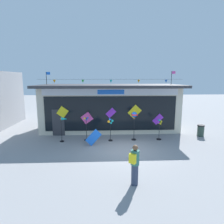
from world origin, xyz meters
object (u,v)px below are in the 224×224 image
(kite_shop_building, at_px, (110,106))
(wind_spinner_center_left, at_px, (110,125))
(wind_spinner_far_left, at_px, (64,124))
(wind_spinner_right, at_px, (160,126))
(trash_bin, at_px, (201,130))
(display_kite_on_ground, at_px, (94,137))
(wind_spinner_center_right, at_px, (134,117))
(wind_spinner_left, at_px, (86,126))
(person_near_camera, at_px, (135,164))

(kite_shop_building, distance_m, wind_spinner_center_left, 3.54)
(kite_shop_building, relative_size, wind_spinner_center_left, 7.06)
(wind_spinner_far_left, xyz_separation_m, wind_spinner_right, (6.59, 0.11, -0.29))
(wind_spinner_far_left, distance_m, wind_spinner_right, 6.60)
(trash_bin, relative_size, display_kite_on_ground, 0.87)
(wind_spinner_far_left, relative_size, wind_spinner_center_right, 0.85)
(wind_spinner_center_left, height_order, wind_spinner_right, wind_spinner_center_left)
(wind_spinner_far_left, height_order, wind_spinner_left, wind_spinner_left)
(person_near_camera, height_order, trash_bin, person_near_camera)
(wind_spinner_center_left, relative_size, person_near_camera, 0.96)
(wind_spinner_far_left, bearing_deg, wind_spinner_center_left, 0.27)
(wind_spinner_left, distance_m, trash_bin, 8.48)
(person_near_camera, xyz_separation_m, trash_bin, (6.02, 6.39, -0.45))
(wind_spinner_right, bearing_deg, kite_shop_building, 134.91)
(wind_spinner_far_left, distance_m, wind_spinner_center_left, 3.17)
(display_kite_on_ground, bearing_deg, wind_spinner_center_left, 36.68)
(wind_spinner_right, height_order, trash_bin, wind_spinner_right)
(kite_shop_building, bearing_deg, person_near_camera, -85.76)
(wind_spinner_center_right, relative_size, wind_spinner_right, 1.34)
(wind_spinner_far_left, height_order, display_kite_on_ground, wind_spinner_far_left)
(wind_spinner_center_left, bearing_deg, person_near_camera, -82.35)
(wind_spinner_far_left, xyz_separation_m, display_kite_on_ground, (2.04, -0.82, -0.73))
(wind_spinner_center_left, relative_size, display_kite_on_ground, 1.62)
(wind_spinner_center_right, distance_m, person_near_camera, 5.86)
(trash_bin, distance_m, display_kite_on_ground, 8.07)
(wind_spinner_right, distance_m, display_kite_on_ground, 4.67)
(wind_spinner_center_left, bearing_deg, wind_spinner_far_left, -179.73)
(wind_spinner_center_right, bearing_deg, person_near_camera, -98.88)
(wind_spinner_center_left, relative_size, trash_bin, 1.87)
(kite_shop_building, distance_m, trash_bin, 7.35)
(trash_bin, bearing_deg, kite_shop_building, 158.36)
(wind_spinner_center_right, relative_size, display_kite_on_ground, 2.02)
(wind_spinner_far_left, bearing_deg, wind_spinner_left, 7.43)
(kite_shop_building, distance_m, person_near_camera, 9.12)
(wind_spinner_center_left, xyz_separation_m, wind_spinner_center_right, (1.65, 0.15, 0.51))
(trash_bin, bearing_deg, display_kite_on_ground, -168.28)
(wind_spinner_right, bearing_deg, wind_spinner_center_left, -178.38)
(wind_spinner_left, relative_size, wind_spinner_right, 1.18)
(wind_spinner_center_left, bearing_deg, wind_spinner_left, 173.83)
(person_near_camera, bearing_deg, wind_spinner_center_left, -42.81)
(wind_spinner_center_right, xyz_separation_m, wind_spinner_right, (1.78, -0.05, -0.68))
(kite_shop_building, bearing_deg, wind_spinner_right, -45.09)
(wind_spinner_far_left, bearing_deg, display_kite_on_ground, -22.01)
(kite_shop_building, xyz_separation_m, wind_spinner_center_right, (1.57, -3.30, -0.26))
(kite_shop_building, xyz_separation_m, wind_spinner_right, (3.35, -3.36, -0.94))
(kite_shop_building, xyz_separation_m, display_kite_on_ground, (-1.21, -4.29, -1.38))
(person_near_camera, bearing_deg, wind_spinner_right, -75.67)
(display_kite_on_ground, bearing_deg, trash_bin, 11.72)
(person_near_camera, bearing_deg, trash_bin, -93.77)
(wind_spinner_far_left, height_order, wind_spinner_right, wind_spinner_far_left)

